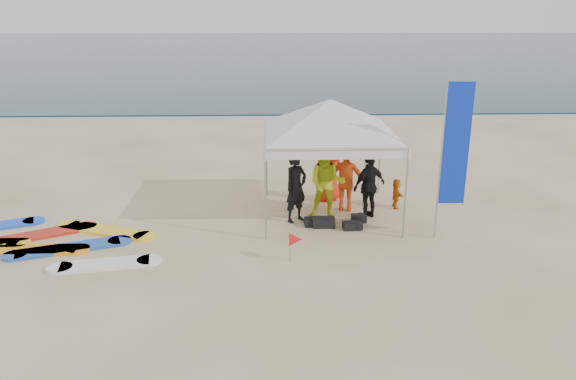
# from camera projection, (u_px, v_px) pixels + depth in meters

# --- Properties ---
(ground) EXTENTS (120.00, 120.00, 0.00)m
(ground) POSITION_uv_depth(u_px,v_px,m) (264.00, 291.00, 10.93)
(ground) COLOR beige
(ground) RESTS_ON ground
(ocean) EXTENTS (160.00, 84.00, 0.08)m
(ocean) POSITION_uv_depth(u_px,v_px,m) (269.00, 50.00, 67.85)
(ocean) COLOR #0C2633
(ocean) RESTS_ON ground
(shoreline_foam) EXTENTS (160.00, 1.20, 0.01)m
(shoreline_foam) POSITION_uv_depth(u_px,v_px,m) (267.00, 115.00, 28.20)
(shoreline_foam) COLOR silver
(shoreline_foam) RESTS_ON ground
(person_black_a) EXTENTS (0.78, 0.75, 1.80)m
(person_black_a) POSITION_uv_depth(u_px,v_px,m) (296.00, 188.00, 14.18)
(person_black_a) COLOR black
(person_black_a) RESTS_ON ground
(person_yellow) EXTENTS (1.05, 0.87, 1.94)m
(person_yellow) POSITION_uv_depth(u_px,v_px,m) (327.00, 183.00, 14.30)
(person_yellow) COLOR #C1D31D
(person_yellow) RESTS_ON ground
(person_orange_a) EXTENTS (1.35, 0.93, 1.92)m
(person_orange_a) POSITION_uv_depth(u_px,v_px,m) (346.00, 176.00, 14.94)
(person_orange_a) COLOR red
(person_orange_a) RESTS_ON ground
(person_black_b) EXTENTS (1.07, 0.88, 1.71)m
(person_black_b) POSITION_uv_depth(u_px,v_px,m) (369.00, 186.00, 14.44)
(person_black_b) COLOR black
(person_black_b) RESTS_ON ground
(person_orange_b) EXTENTS (0.98, 0.76, 1.78)m
(person_orange_b) POSITION_uv_depth(u_px,v_px,m) (329.00, 170.00, 15.71)
(person_orange_b) COLOR red
(person_orange_b) RESTS_ON ground
(person_seated) EXTENTS (0.26, 0.77, 0.82)m
(person_seated) POSITION_uv_depth(u_px,v_px,m) (396.00, 193.00, 15.28)
(person_seated) COLOR orange
(person_seated) RESTS_ON ground
(canopy_tent) EXTENTS (4.63, 4.63, 3.49)m
(canopy_tent) POSITION_uv_depth(u_px,v_px,m) (331.00, 100.00, 13.98)
(canopy_tent) COLOR #A5A5A8
(canopy_tent) RESTS_ON ground
(feather_flag) EXTENTS (0.64, 0.04, 3.81)m
(feather_flag) POSITION_uv_depth(u_px,v_px,m) (455.00, 146.00, 12.73)
(feather_flag) COLOR #A5A5A8
(feather_flag) RESTS_ON ground
(marker_pennant) EXTENTS (0.28, 0.28, 0.64)m
(marker_pennant) POSITION_uv_depth(u_px,v_px,m) (295.00, 240.00, 12.06)
(marker_pennant) COLOR #A5A5A8
(marker_pennant) RESTS_ON ground
(gear_pile) EXTENTS (1.60, 0.78, 0.22)m
(gear_pile) POSITION_uv_depth(u_px,v_px,m) (333.00, 222.00, 14.10)
(gear_pile) COLOR black
(gear_pile) RESTS_ON ground
(surfboard_spread) EXTENTS (6.00, 3.27, 0.07)m
(surfboard_spread) POSITION_uv_depth(u_px,v_px,m) (31.00, 242.00, 13.07)
(surfboard_spread) COLOR blue
(surfboard_spread) RESTS_ON ground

